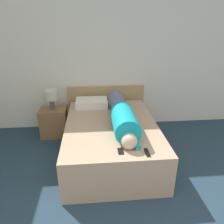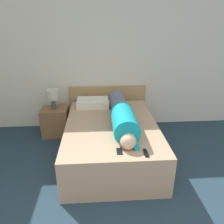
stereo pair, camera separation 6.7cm
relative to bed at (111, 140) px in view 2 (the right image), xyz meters
name	(u,v)px [view 2 (the right image)]	position (x,y,z in m)	size (l,w,h in m)	color
wall_back	(105,61)	(-0.03, 1.17, 1.01)	(6.14, 0.06, 2.60)	silver
bed	(111,140)	(0.00, 0.00, 0.00)	(1.36, 1.94, 0.57)	tan
headboard	(108,106)	(0.00, 1.10, 0.13)	(1.48, 0.04, 0.83)	tan
nightstand	(56,122)	(-0.99, 0.77, -0.02)	(0.48, 0.39, 0.53)	brown
table_lamp	(53,96)	(-0.99, 0.77, 0.49)	(0.22, 0.22, 0.35)	#4C4C51
person_lying	(122,116)	(0.16, -0.06, 0.43)	(0.33, 1.62, 0.33)	#DBB293
pillow_near_headboard	(93,103)	(-0.29, 0.72, 0.35)	(0.56, 0.37, 0.13)	silver
tv_remote	(146,153)	(0.35, -0.83, 0.30)	(0.04, 0.15, 0.02)	black
cell_phone	(119,151)	(0.04, -0.77, 0.29)	(0.06, 0.13, 0.01)	black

